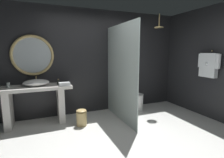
% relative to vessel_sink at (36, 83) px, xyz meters
% --- Properties ---
extents(ground_plane, '(5.76, 5.76, 0.00)m').
position_rel_vessel_sink_xyz_m(ground_plane, '(1.46, -1.56, -0.91)').
color(ground_plane, silver).
extents(back_wall_panel, '(4.80, 0.10, 2.60)m').
position_rel_vessel_sink_xyz_m(back_wall_panel, '(1.46, 0.34, 0.39)').
color(back_wall_panel, '#232326').
rests_on(back_wall_panel, ground_plane).
extents(side_wall_right, '(0.10, 2.47, 2.60)m').
position_rel_vessel_sink_xyz_m(side_wall_right, '(3.81, -0.80, 0.39)').
color(side_wall_right, '#232326').
rests_on(side_wall_right, ground_plane).
extents(vanity_counter, '(1.51, 0.58, 0.84)m').
position_rel_vessel_sink_xyz_m(vanity_counter, '(-0.04, -0.02, -0.36)').
color(vanity_counter, silver).
rests_on(vanity_counter, ground_plane).
extents(vessel_sink, '(0.53, 0.44, 0.18)m').
position_rel_vessel_sink_xyz_m(vessel_sink, '(0.00, 0.00, 0.00)').
color(vessel_sink, white).
rests_on(vessel_sink, vanity_counter).
extents(tumbler_cup, '(0.07, 0.07, 0.10)m').
position_rel_vessel_sink_xyz_m(tumbler_cup, '(-0.52, 0.01, -0.02)').
color(tumbler_cup, silver).
rests_on(tumbler_cup, vanity_counter).
extents(soap_dispenser, '(0.06, 0.06, 0.13)m').
position_rel_vessel_sink_xyz_m(soap_dispenser, '(0.45, -0.03, -0.01)').
color(soap_dispenser, '#282D28').
rests_on(soap_dispenser, vanity_counter).
extents(round_wall_mirror, '(0.90, 0.06, 0.90)m').
position_rel_vessel_sink_xyz_m(round_wall_mirror, '(-0.04, 0.25, 0.57)').
color(round_wall_mirror, tan).
extents(shower_glass_panel, '(0.02, 1.54, 2.16)m').
position_rel_vessel_sink_xyz_m(shower_glass_panel, '(1.77, -0.48, 0.17)').
color(shower_glass_panel, silver).
rests_on(shower_glass_panel, ground_plane).
extents(rain_shower_head, '(0.23, 0.23, 0.34)m').
position_rel_vessel_sink_xyz_m(rain_shower_head, '(2.93, -0.26, 1.28)').
color(rain_shower_head, tan).
extents(hanging_bathrobe, '(0.20, 0.55, 0.62)m').
position_rel_vessel_sink_xyz_m(hanging_bathrobe, '(3.67, -1.17, 0.37)').
color(hanging_bathrobe, tan).
extents(toilet, '(0.41, 0.58, 0.54)m').
position_rel_vessel_sink_xyz_m(toilet, '(2.43, 0.01, -0.65)').
color(toilet, white).
rests_on(toilet, ground_plane).
extents(waste_bin, '(0.22, 0.22, 0.36)m').
position_rel_vessel_sink_xyz_m(waste_bin, '(0.85, -0.50, -0.73)').
color(waste_bin, tan).
rests_on(waste_bin, ground_plane).
extents(folded_hand_towel, '(0.23, 0.17, 0.07)m').
position_rel_vessel_sink_xyz_m(folded_hand_towel, '(0.56, -0.21, -0.03)').
color(folded_hand_towel, white).
rests_on(folded_hand_towel, vanity_counter).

